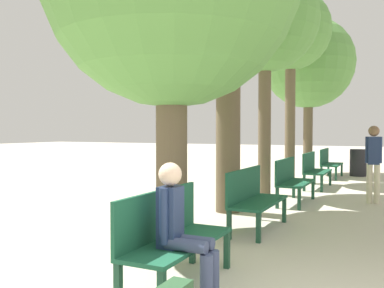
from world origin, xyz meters
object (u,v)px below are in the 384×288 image
object	(u,v)px
tree_row_1	(228,10)
person_seated	(181,226)
bench_row_4	(329,161)
tree_row_2	(265,20)
trash_bin	(358,163)
tree_row_4	(309,63)
bench_row_0	(170,232)
bench_row_1	(253,195)
pedestrian_near	(374,159)
bench_row_3	(314,168)
tree_row_3	(291,32)
bench_row_2	(291,178)

from	to	relation	value
tree_row_1	person_seated	bearing A→B (deg)	-74.74
bench_row_4	person_seated	world-z (taller)	person_seated
tree_row_2	trash_bin	xyz separation A→B (m)	(1.69, 5.37, -3.73)
tree_row_4	tree_row_2	bearing A→B (deg)	-90.00
bench_row_0	bench_row_1	bearing A→B (deg)	90.00
bench_row_1	pedestrian_near	bearing A→B (deg)	65.13
bench_row_0	bench_row_3	world-z (taller)	same
bench_row_3	pedestrian_near	size ratio (longest dim) A/B	0.94
bench_row_0	tree_row_1	bearing A→B (deg)	102.74
bench_row_0	pedestrian_near	size ratio (longest dim) A/B	0.94
tree_row_2	pedestrian_near	distance (m)	4.06
tree_row_2	tree_row_3	xyz separation A→B (m)	(0.00, 2.66, 0.25)
bench_row_1	bench_row_2	size ratio (longest dim) A/B	1.00
bench_row_2	pedestrian_near	world-z (taller)	pedestrian_near
tree_row_1	person_seated	size ratio (longest dim) A/B	4.11
tree_row_1	tree_row_3	distance (m)	5.13
tree_row_4	pedestrian_near	world-z (taller)	tree_row_4
bench_row_3	tree_row_2	distance (m)	4.12
bench_row_4	person_seated	size ratio (longest dim) A/B	1.24
person_seated	pedestrian_near	distance (m)	6.43
bench_row_2	tree_row_4	xyz separation A→B (m)	(-0.87, 6.40, 3.37)
tree_row_3	trash_bin	distance (m)	5.11
bench_row_3	tree_row_3	distance (m)	4.11
bench_row_2	bench_row_4	xyz separation A→B (m)	(0.00, 5.32, 0.00)
bench_row_1	person_seated	size ratio (longest dim) A/B	1.24
bench_row_1	tree_row_1	world-z (taller)	tree_row_1
bench_row_3	tree_row_1	xyz separation A→B (m)	(-0.87, -4.12, 3.28)
tree_row_1	trash_bin	bearing A→B (deg)	77.80
bench_row_3	tree_row_3	xyz separation A→B (m)	(-0.87, 0.96, 3.90)
bench_row_2	tree_row_4	bearing A→B (deg)	97.77
tree_row_3	tree_row_4	distance (m)	2.82
tree_row_2	person_seated	distance (m)	7.50
tree_row_4	bench_row_2	bearing A→B (deg)	-82.23
trash_bin	bench_row_2	bearing A→B (deg)	-97.32
tree_row_4	trash_bin	size ratio (longest dim) A/B	6.11
bench_row_4	tree_row_1	size ratio (longest dim) A/B	0.30
bench_row_0	tree_row_1	xyz separation A→B (m)	(-0.87, 3.86, 3.28)
bench_row_0	bench_row_3	distance (m)	7.99
bench_row_2	tree_row_1	world-z (taller)	tree_row_1
pedestrian_near	tree_row_1	bearing A→B (deg)	-138.21
bench_row_0	tree_row_2	world-z (taller)	tree_row_2
tree_row_4	bench_row_4	bearing A→B (deg)	-50.97
bench_row_0	tree_row_3	world-z (taller)	tree_row_3
bench_row_3	tree_row_1	distance (m)	5.34
bench_row_2	trash_bin	distance (m)	6.39
tree_row_1	bench_row_1	bearing A→B (deg)	-53.96
bench_row_1	bench_row_4	size ratio (longest dim) A/B	1.00
tree_row_3	trash_bin	xyz separation A→B (m)	(1.69, 2.71, -3.98)
bench_row_1	bench_row_2	bearing A→B (deg)	90.00
person_seated	pedestrian_near	size ratio (longest dim) A/B	0.76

